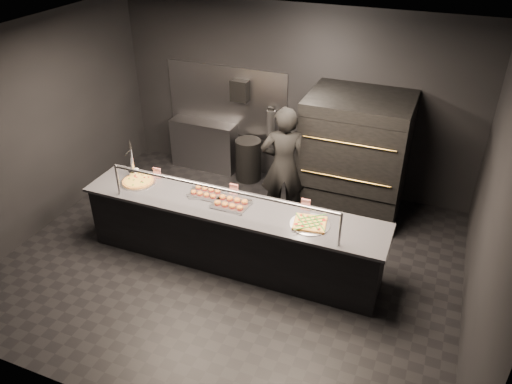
{
  "coord_description": "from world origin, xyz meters",
  "views": [
    {
      "loc": [
        2.34,
        -4.9,
        4.43
      ],
      "look_at": [
        0.27,
        0.2,
        1.07
      ],
      "focal_mm": 35.0,
      "sensor_mm": 36.0,
      "label": 1
    }
  ],
  "objects_px": {
    "towel_dispenser": "(240,91)",
    "trash_bin": "(248,160)",
    "prep_shelf": "(204,145)",
    "slider_tray_a": "(206,192)",
    "pizza_oven": "(355,156)",
    "slider_tray_b": "(231,203)",
    "worker": "(283,166)",
    "fire_extinguisher": "(271,123)",
    "round_pizza": "(138,181)",
    "beer_tap": "(133,166)",
    "square_pizza": "(310,223)",
    "service_counter": "(232,234)"
  },
  "relations": [
    {
      "from": "slider_tray_a",
      "to": "square_pizza",
      "type": "xyz_separation_m",
      "value": [
        1.5,
        -0.16,
        -0.01
      ]
    },
    {
      "from": "trash_bin",
      "to": "square_pizza",
      "type": "bearing_deg",
      "value": -51.88
    },
    {
      "from": "worker",
      "to": "towel_dispenser",
      "type": "bearing_deg",
      "value": -65.27
    },
    {
      "from": "round_pizza",
      "to": "slider_tray_a",
      "type": "height_order",
      "value": "slider_tray_a"
    },
    {
      "from": "beer_tap",
      "to": "round_pizza",
      "type": "xyz_separation_m",
      "value": [
        0.15,
        -0.13,
        -0.15
      ]
    },
    {
      "from": "round_pizza",
      "to": "slider_tray_b",
      "type": "distance_m",
      "value": 1.45
    },
    {
      "from": "service_counter",
      "to": "pizza_oven",
      "type": "relative_size",
      "value": 2.15
    },
    {
      "from": "fire_extinguisher",
      "to": "square_pizza",
      "type": "height_order",
      "value": "fire_extinguisher"
    },
    {
      "from": "slider_tray_b",
      "to": "trash_bin",
      "type": "xyz_separation_m",
      "value": [
        -0.69,
        2.21,
        -0.58
      ]
    },
    {
      "from": "worker",
      "to": "slider_tray_a",
      "type": "bearing_deg",
      "value": 35.99
    },
    {
      "from": "fire_extinguisher",
      "to": "trash_bin",
      "type": "relative_size",
      "value": 0.68
    },
    {
      "from": "worker",
      "to": "square_pizza",
      "type": "bearing_deg",
      "value": 100.53
    },
    {
      "from": "prep_shelf",
      "to": "slider_tray_a",
      "type": "distance_m",
      "value": 2.53
    },
    {
      "from": "slider_tray_a",
      "to": "round_pizza",
      "type": "bearing_deg",
      "value": -175.96
    },
    {
      "from": "beer_tap",
      "to": "slider_tray_a",
      "type": "height_order",
      "value": "beer_tap"
    },
    {
      "from": "pizza_oven",
      "to": "worker",
      "type": "bearing_deg",
      "value": -144.28
    },
    {
      "from": "towel_dispenser",
      "to": "trash_bin",
      "type": "height_order",
      "value": "towel_dispenser"
    },
    {
      "from": "pizza_oven",
      "to": "slider_tray_b",
      "type": "height_order",
      "value": "pizza_oven"
    },
    {
      "from": "pizza_oven",
      "to": "slider_tray_b",
      "type": "xyz_separation_m",
      "value": [
        -1.2,
        -1.89,
        -0.02
      ]
    },
    {
      "from": "fire_extinguisher",
      "to": "worker",
      "type": "bearing_deg",
      "value": -61.18
    },
    {
      "from": "pizza_oven",
      "to": "fire_extinguisher",
      "type": "bearing_deg",
      "value": 162.11
    },
    {
      "from": "pizza_oven",
      "to": "prep_shelf",
      "type": "distance_m",
      "value": 2.88
    },
    {
      "from": "round_pizza",
      "to": "trash_bin",
      "type": "height_order",
      "value": "round_pizza"
    },
    {
      "from": "service_counter",
      "to": "worker",
      "type": "bearing_deg",
      "value": 77.02
    },
    {
      "from": "trash_bin",
      "to": "prep_shelf",
      "type": "bearing_deg",
      "value": 173.72
    },
    {
      "from": "beer_tap",
      "to": "square_pizza",
      "type": "distance_m",
      "value": 2.69
    },
    {
      "from": "prep_shelf",
      "to": "round_pizza",
      "type": "bearing_deg",
      "value": -86.2
    },
    {
      "from": "prep_shelf",
      "to": "square_pizza",
      "type": "distance_m",
      "value": 3.59
    },
    {
      "from": "fire_extinguisher",
      "to": "service_counter",
      "type": "bearing_deg",
      "value": -81.7
    },
    {
      "from": "service_counter",
      "to": "towel_dispenser",
      "type": "relative_size",
      "value": 11.71
    },
    {
      "from": "pizza_oven",
      "to": "square_pizza",
      "type": "relative_size",
      "value": 3.87
    },
    {
      "from": "pizza_oven",
      "to": "prep_shelf",
      "type": "bearing_deg",
      "value": 171.46
    },
    {
      "from": "pizza_oven",
      "to": "towel_dispenser",
      "type": "relative_size",
      "value": 5.46
    },
    {
      "from": "towel_dispenser",
      "to": "trash_bin",
      "type": "bearing_deg",
      "value": -39.11
    },
    {
      "from": "pizza_oven",
      "to": "square_pizza",
      "type": "distance_m",
      "value": 1.93
    },
    {
      "from": "fire_extinguisher",
      "to": "trash_bin",
      "type": "xyz_separation_m",
      "value": [
        -0.34,
        -0.18,
        -0.69
      ]
    },
    {
      "from": "service_counter",
      "to": "slider_tray_a",
      "type": "relative_size",
      "value": 8.31
    },
    {
      "from": "towel_dispenser",
      "to": "trash_bin",
      "type": "relative_size",
      "value": 0.47
    },
    {
      "from": "square_pizza",
      "to": "slider_tray_a",
      "type": "bearing_deg",
      "value": 173.89
    },
    {
      "from": "beer_tap",
      "to": "worker",
      "type": "xyz_separation_m",
      "value": [
        1.89,
        1.05,
        -0.15
      ]
    },
    {
      "from": "round_pizza",
      "to": "square_pizza",
      "type": "distance_m",
      "value": 2.53
    },
    {
      "from": "service_counter",
      "to": "square_pizza",
      "type": "height_order",
      "value": "service_counter"
    },
    {
      "from": "worker",
      "to": "round_pizza",
      "type": "bearing_deg",
      "value": 13.04
    },
    {
      "from": "beer_tap",
      "to": "pizza_oven",
      "type": "bearing_deg",
      "value": 31.41
    },
    {
      "from": "round_pizza",
      "to": "trash_bin",
      "type": "relative_size",
      "value": 0.67
    },
    {
      "from": "square_pizza",
      "to": "worker",
      "type": "relative_size",
      "value": 0.27
    },
    {
      "from": "slider_tray_a",
      "to": "worker",
      "type": "distance_m",
      "value": 1.32
    },
    {
      "from": "round_pizza",
      "to": "worker",
      "type": "height_order",
      "value": "worker"
    },
    {
      "from": "round_pizza",
      "to": "slider_tray_b",
      "type": "bearing_deg",
      "value": -1.86
    },
    {
      "from": "pizza_oven",
      "to": "round_pizza",
      "type": "relative_size",
      "value": 3.81
    }
  ]
}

